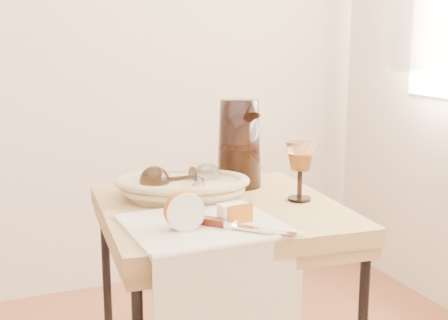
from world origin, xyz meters
name	(u,v)px	position (x,y,z in m)	size (l,w,h in m)	color
tea_towel	(203,225)	(0.45, 0.34, 0.74)	(0.33, 0.30, 0.01)	beige
bread_basket	(183,188)	(0.48, 0.57, 0.77)	(0.31, 0.21, 0.05)	tan
goblet_lying_a	(171,179)	(0.45, 0.59, 0.79)	(0.13, 0.08, 0.08)	#362414
goblet_lying_b	(202,180)	(0.53, 0.55, 0.79)	(0.12, 0.07, 0.07)	white
pitcher	(239,143)	(0.67, 0.64, 0.86)	(0.17, 0.25, 0.28)	black
wine_goblet	(300,171)	(0.75, 0.44, 0.82)	(0.07, 0.07, 0.15)	white
apple_half	(184,210)	(0.40, 0.32, 0.79)	(0.09, 0.05, 0.08)	#B31102
apple_wedge	(233,213)	(0.51, 0.32, 0.77)	(0.06, 0.03, 0.04)	white
table_knife	(234,224)	(0.50, 0.28, 0.76)	(0.26, 0.03, 0.02)	silver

